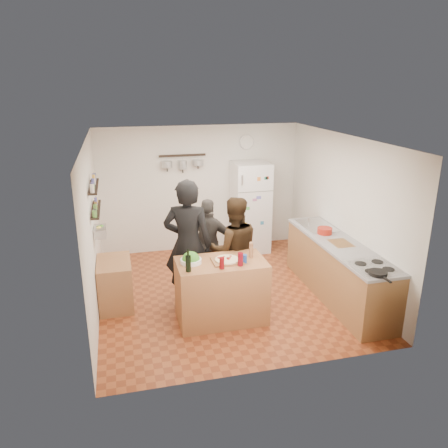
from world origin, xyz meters
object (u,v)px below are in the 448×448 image
object	(u,v)px
wine_bottle	(188,264)
pepper_mill	(251,251)
salt_canister	(244,259)
person_left	(188,245)
person_center	(234,250)
side_table	(115,283)
salad_bowl	(191,261)
prep_island	(221,291)
person_back	(209,244)
fridge	(250,207)
skillet	(378,273)
wall_clock	(246,142)
red_bowl	(325,231)
counter_run	(338,270)

from	to	relation	value
wine_bottle	pepper_mill	distance (m)	0.99
salt_canister	person_left	xyz separation A→B (m)	(-0.68, 0.66, 0.03)
person_center	side_table	size ratio (longest dim) A/B	2.09
salad_bowl	salt_canister	size ratio (longest dim) A/B	2.50
pepper_mill	prep_island	bearing A→B (deg)	-173.66
salad_bowl	pepper_mill	size ratio (longest dim) A/B	1.58
wine_bottle	person_back	bearing A→B (deg)	67.25
fridge	salad_bowl	bearing A→B (deg)	-123.12
skillet	wall_clock	xyz separation A→B (m)	(-0.65, 3.82, 1.21)
pepper_mill	person_back	bearing A→B (deg)	110.87
salad_bowl	skillet	xyz separation A→B (m)	(2.28, -0.98, 0.00)
prep_island	pepper_mill	world-z (taller)	pepper_mill
person_center	red_bowl	size ratio (longest dim) A/B	6.92
person_center	side_table	bearing A→B (deg)	-1.85
wine_bottle	person_left	bearing A→B (deg)	80.93
prep_island	pepper_mill	size ratio (longest dim) A/B	6.68
salad_bowl	red_bowl	bearing A→B (deg)	15.35
wine_bottle	person_back	xyz separation A→B (m)	(0.55, 1.32, -0.26)
pepper_mill	salt_canister	distance (m)	0.23
wine_bottle	skillet	world-z (taller)	wine_bottle
counter_run	side_table	world-z (taller)	counter_run
salt_canister	red_bowl	size ratio (longest dim) A/B	0.49
salad_bowl	fridge	xyz separation A→B (m)	(1.63, 2.50, -0.04)
prep_island	red_bowl	distance (m)	2.10
person_left	wine_bottle	bearing A→B (deg)	100.78
salad_bowl	wine_bottle	world-z (taller)	wine_bottle
wine_bottle	person_center	xyz separation A→B (m)	(0.83, 0.79, -0.18)
prep_island	wall_clock	world-z (taller)	wall_clock
counter_run	side_table	xyz separation A→B (m)	(-3.44, 0.54, -0.09)
person_center	skillet	size ratio (longest dim) A/B	6.93
pepper_mill	salad_bowl	bearing A→B (deg)	180.00
person_left	side_table	xyz separation A→B (m)	(-1.10, 0.26, -0.63)
skillet	wall_clock	size ratio (longest dim) A/B	0.80
prep_island	salad_bowl	xyz separation A→B (m)	(-0.42, 0.05, 0.48)
salad_bowl	red_bowl	xyz separation A→B (m)	(2.33, 0.64, 0.03)
prep_island	fridge	bearing A→B (deg)	64.58
skillet	red_bowl	distance (m)	1.62
fridge	wine_bottle	bearing A→B (deg)	-121.70
wine_bottle	wall_clock	size ratio (longest dim) A/B	0.74
counter_run	person_back	bearing A→B (deg)	156.26
fridge	wall_clock	world-z (taller)	wall_clock
wine_bottle	counter_run	world-z (taller)	wine_bottle
salt_canister	side_table	bearing A→B (deg)	152.71
skillet	salt_canister	bearing A→B (deg)	152.53
salt_canister	skillet	world-z (taller)	salt_canister
salad_bowl	side_table	xyz separation A→B (m)	(-1.06, 0.75, -0.57)
skillet	counter_run	bearing A→B (deg)	85.19
salt_canister	person_back	distance (m)	1.26
pepper_mill	person_center	world-z (taller)	person_center
skillet	fridge	bearing A→B (deg)	100.56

